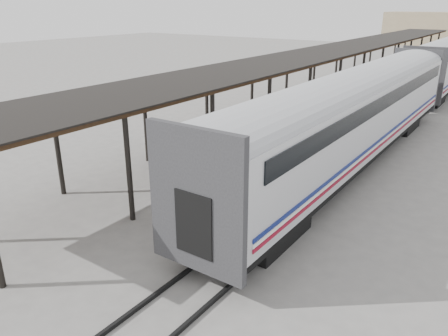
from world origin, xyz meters
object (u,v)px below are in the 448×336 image
at_px(baggage_cart, 217,197).
at_px(luggage_tug, 343,99).
at_px(porter, 212,175).
at_px(pedestrian, 316,110).

bearing_deg(baggage_cart, luggage_tug, 78.15).
distance_m(baggage_cart, porter, 1.37).
bearing_deg(baggage_cart, porter, -88.45).
relative_size(baggage_cart, luggage_tug, 1.39).
xyz_separation_m(baggage_cart, pedestrian, (-2.55, 14.72, 0.20)).
distance_m(luggage_tug, pedestrian, 5.40).
relative_size(baggage_cart, porter, 1.38).
bearing_deg(pedestrian, baggage_cart, 86.93).
distance_m(luggage_tug, porter, 21.01).
bearing_deg(luggage_tug, porter, -98.10).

